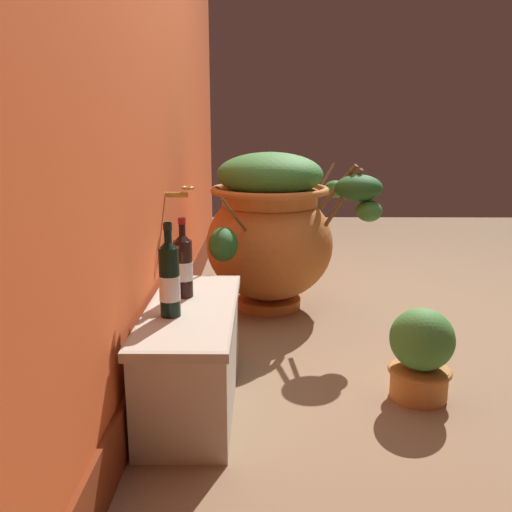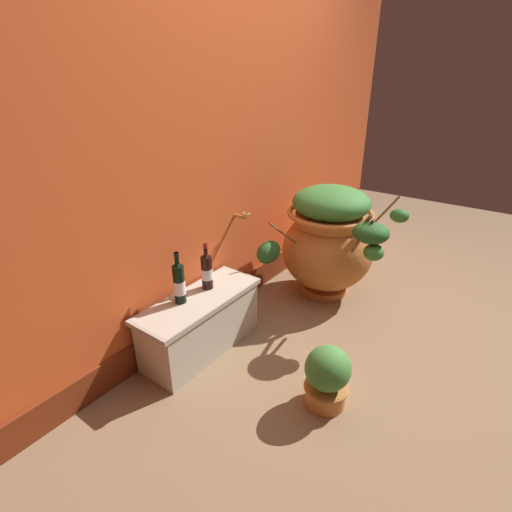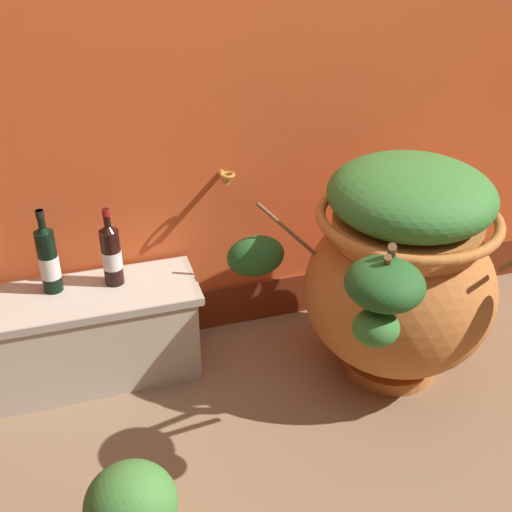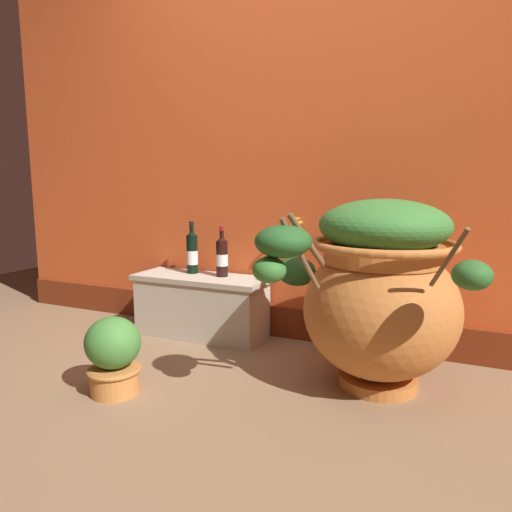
{
  "view_description": "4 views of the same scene",
  "coord_description": "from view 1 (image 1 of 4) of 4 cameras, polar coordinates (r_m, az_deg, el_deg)",
  "views": [
    {
      "loc": [
        -2.49,
        0.68,
        1.0
      ],
      "look_at": [
        -0.2,
        0.7,
        0.45
      ],
      "focal_mm": 38.97,
      "sensor_mm": 36.0,
      "label": 1
    },
    {
      "loc": [
        -2.04,
        -0.52,
        1.58
      ],
      "look_at": [
        -0.11,
        0.89,
        0.45
      ],
      "focal_mm": 27.29,
      "sensor_mm": 36.0,
      "label": 2
    },
    {
      "loc": [
        -0.6,
        -1.07,
        1.63
      ],
      "look_at": [
        -0.03,
        0.8,
        0.49
      ],
      "focal_mm": 44.95,
      "sensor_mm": 36.0,
      "label": 3
    },
    {
      "loc": [
        0.78,
        -1.42,
        0.92
      ],
      "look_at": [
        -0.19,
        0.73,
        0.55
      ],
      "focal_mm": 32.61,
      "sensor_mm": 36.0,
      "label": 4
    }
  ],
  "objects": [
    {
      "name": "stone_ledge",
      "position": [
        2.04,
        -6.52,
        -9.75
      ],
      "size": [
        0.82,
        0.31,
        0.37
      ],
      "color": "beige",
      "rests_on": "ground_plane"
    },
    {
      "name": "ground_plane",
      "position": [
        2.77,
        14.84,
        -8.13
      ],
      "size": [
        7.0,
        7.0,
        0.0
      ],
      "primitive_type": "plane",
      "color": "#896B4C"
    },
    {
      "name": "terracotta_urn",
      "position": [
        3.0,
        1.55,
        2.94
      ],
      "size": [
        1.0,
        0.88,
        0.85
      ],
      "color": "#C17033",
      "rests_on": "ground_plane"
    },
    {
      "name": "wine_bottle_left",
      "position": [
        2.06,
        -7.49,
        -0.81
      ],
      "size": [
        0.07,
        0.07,
        0.3
      ],
      "color": "black",
      "rests_on": "stone_ledge"
    },
    {
      "name": "back_wall",
      "position": [
        2.57,
        -11.86,
        19.71
      ],
      "size": [
        4.4,
        0.33,
        2.6
      ],
      "color": "#D15123",
      "rests_on": "ground_plane"
    },
    {
      "name": "potted_shrub",
      "position": [
        2.16,
        16.58,
        -9.49
      ],
      "size": [
        0.25,
        0.23,
        0.34
      ],
      "color": "#CC7F3D",
      "rests_on": "ground_plane"
    },
    {
      "name": "wine_bottle_middle",
      "position": [
        1.86,
        -8.88,
        -2.21
      ],
      "size": [
        0.07,
        0.07,
        0.32
      ],
      "color": "black",
      "rests_on": "stone_ledge"
    }
  ]
}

